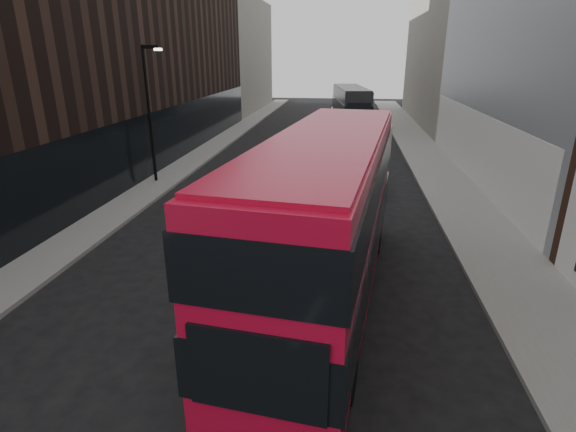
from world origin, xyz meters
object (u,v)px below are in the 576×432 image
(car_b, at_px, (363,176))
(red_bus, at_px, (326,213))
(car_c, at_px, (352,136))
(street_lamp, at_px, (150,106))
(grey_bus, at_px, (351,104))
(car_a, at_px, (310,197))

(car_b, bearing_deg, red_bus, -103.91)
(red_bus, relative_size, car_b, 2.80)
(car_b, relative_size, car_c, 0.99)
(street_lamp, height_order, red_bus, street_lamp)
(red_bus, xyz_separation_m, grey_bus, (0.76, 35.38, -0.72))
(grey_bus, distance_m, car_b, 23.77)
(street_lamp, bearing_deg, car_c, 50.69)
(street_lamp, bearing_deg, red_bus, -49.31)
(street_lamp, distance_m, car_c, 17.23)
(street_lamp, xyz_separation_m, grey_bus, (10.52, 24.03, -2.24))
(car_a, bearing_deg, grey_bus, 78.48)
(street_lamp, distance_m, car_a, 10.08)
(street_lamp, relative_size, red_bus, 0.58)
(street_lamp, bearing_deg, grey_bus, 66.35)
(red_bus, relative_size, grey_bus, 1.06)
(grey_bus, bearing_deg, car_c, -96.49)
(grey_bus, relative_size, car_c, 2.63)
(red_bus, xyz_separation_m, car_b, (1.43, 11.65, -1.95))
(car_a, xyz_separation_m, car_c, (1.96, 16.68, -0.03))
(red_bus, xyz_separation_m, car_c, (0.91, 24.40, -2.03))
(car_a, distance_m, car_b, 4.65)
(car_a, height_order, car_c, car_a)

